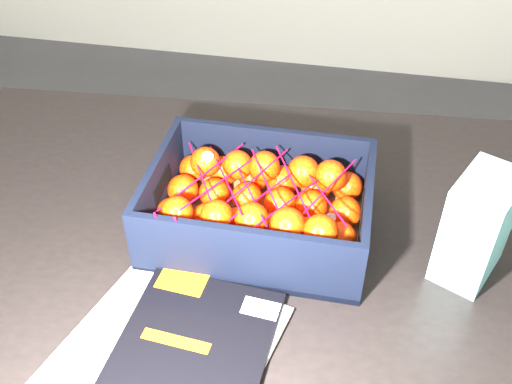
% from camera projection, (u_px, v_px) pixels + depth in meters
% --- Properties ---
extents(ground, '(3.50, 3.50, 0.00)m').
position_uv_depth(ground, '(218.00, 344.00, 1.74)').
color(ground, '#3D3D40').
rests_on(ground, ground).
extents(table, '(1.26, 0.89, 0.75)m').
position_uv_depth(table, '(227.00, 262.00, 1.11)').
color(table, black).
rests_on(table, ground).
extents(magazine_stack, '(0.34, 0.33, 0.02)m').
position_uv_depth(magazine_stack, '(171.00, 355.00, 0.83)').
color(magazine_stack, silver).
rests_on(magazine_stack, table).
extents(produce_crate, '(0.36, 0.27, 0.12)m').
position_uv_depth(produce_crate, '(259.00, 213.00, 1.01)').
color(produce_crate, olive).
rests_on(produce_crate, table).
extents(clementine_heap, '(0.34, 0.25, 0.10)m').
position_uv_depth(clementine_heap, '(260.00, 206.00, 1.00)').
color(clementine_heap, '#F62E05').
rests_on(clementine_heap, produce_crate).
extents(mesh_net, '(0.30, 0.24, 0.09)m').
position_uv_depth(mesh_net, '(253.00, 189.00, 0.97)').
color(mesh_net, red).
rests_on(mesh_net, clementine_heap).
extents(retail_carton, '(0.12, 0.14, 0.18)m').
position_uv_depth(retail_carton, '(477.00, 227.00, 0.91)').
color(retail_carton, silver).
rests_on(retail_carton, table).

